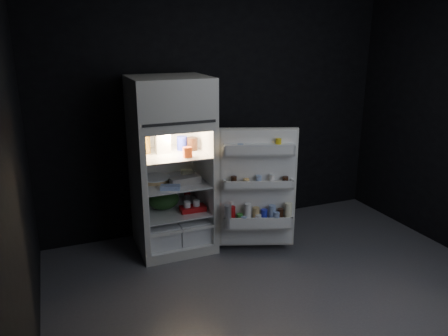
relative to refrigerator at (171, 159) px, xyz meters
name	(u,v)px	position (x,y,z in m)	size (l,w,h in m)	color
floor	(290,297)	(0.67, -1.32, -0.96)	(4.00, 3.40, 0.00)	#56565C
wall_back	(219,110)	(0.67, 0.38, 0.39)	(4.00, 0.00, 2.70)	black
wall_left	(13,174)	(-1.33, -1.32, 0.39)	(0.00, 3.40, 2.70)	black
refrigerator	(171,159)	(0.00, 0.00, 0.00)	(0.76, 0.71, 1.78)	silver
fridge_door	(258,192)	(0.73, -0.51, -0.28)	(0.74, 0.43, 1.22)	silver
milk_jug	(163,141)	(-0.07, 0.03, 0.19)	(0.14, 0.14, 0.24)	white
mayo_jar	(182,143)	(0.14, 0.05, 0.14)	(0.11, 0.11, 0.14)	#212BB3
jam_jar	(192,144)	(0.23, 0.01, 0.14)	(0.11, 0.11, 0.13)	black
amber_bottle	(147,143)	(-0.23, 0.04, 0.18)	(0.07, 0.07, 0.22)	#BB7E1D
small_carton	(188,152)	(0.10, -0.24, 0.12)	(0.08, 0.06, 0.10)	#DF4C1A
egg_carton	(185,180)	(0.10, -0.14, -0.19)	(0.31, 0.12, 0.07)	gray
pie	(155,180)	(-0.17, 0.03, -0.21)	(0.28, 0.28, 0.04)	tan
flat_package	(170,187)	(-0.08, -0.25, -0.21)	(0.19, 0.10, 0.04)	#859DCD
wrapped_pkg	(187,172)	(0.20, 0.13, -0.20)	(0.12, 0.10, 0.05)	#F8F6CB
produce_bag	(164,200)	(-0.09, 0.01, -0.43)	(0.32, 0.27, 0.20)	#193815
yogurt_tray	(193,209)	(0.17, -0.16, -0.50)	(0.26, 0.14, 0.05)	#A40E10
small_can_red	(187,196)	(0.21, 0.16, -0.48)	(0.07, 0.07, 0.09)	#A40E10
small_can_silver	(188,199)	(0.18, 0.06, -0.48)	(0.06, 0.06, 0.09)	#B6B7BB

